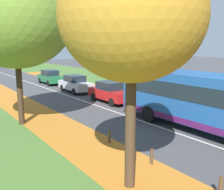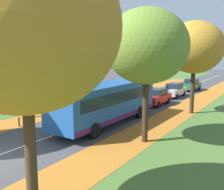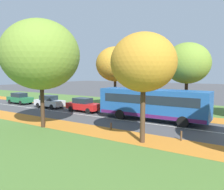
% 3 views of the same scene
% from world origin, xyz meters
% --- Properties ---
extents(leaf_litter_left, '(2.80, 60.00, 0.00)m').
position_xyz_m(leaf_litter_left, '(-4.60, 14.00, 0.01)').
color(leaf_litter_left, '#B26B23').
rests_on(leaf_litter_left, grass_verge_left).
extents(grass_verge_right, '(12.00, 90.00, 0.01)m').
position_xyz_m(grass_verge_right, '(9.20, 20.00, 0.00)').
color(grass_verge_right, '#476B2D').
rests_on(grass_verge_right, ground).
extents(leaf_litter_right, '(2.80, 60.00, 0.00)m').
position_xyz_m(leaf_litter_right, '(4.60, 14.00, 0.01)').
color(leaf_litter_right, '#B26B23').
rests_on(leaf_litter_right, grass_verge_right).
extents(road_centre_line, '(0.12, 80.00, 0.01)m').
position_xyz_m(road_centre_line, '(0.00, 20.00, 0.00)').
color(road_centre_line, silver).
rests_on(road_centre_line, ground).
extents(tree_left_near, '(4.20, 4.20, 7.12)m').
position_xyz_m(tree_left_near, '(-5.25, 6.82, 5.21)').
color(tree_left_near, '#422D1E').
rests_on(tree_left_near, ground).
extents(tree_left_mid, '(6.34, 6.34, 8.87)m').
position_xyz_m(tree_left_mid, '(-5.98, 15.60, 6.01)').
color(tree_left_mid, '#382619').
rests_on(tree_left_mid, ground).
extents(tree_right_mid, '(4.87, 4.87, 7.85)m').
position_xyz_m(tree_right_mid, '(5.64, 15.57, 5.64)').
color(tree_right_mid, '#382619').
rests_on(tree_right_mid, ground).
extents(bollard_third, '(0.12, 0.12, 0.67)m').
position_xyz_m(bollard_third, '(-3.51, 4.75, 0.34)').
color(bollard_third, '#4C3823').
rests_on(bollard_third, ground).
extents(bollard_fourth, '(0.12, 0.12, 0.61)m').
position_xyz_m(bollard_fourth, '(-3.58, 7.53, 0.31)').
color(bollard_fourth, '#4C3823').
rests_on(bollard_fourth, ground).
extents(bollard_fifth, '(0.12, 0.12, 0.55)m').
position_xyz_m(bollard_fifth, '(-3.58, 10.32, 0.28)').
color(bollard_fifth, '#4C3823').
rests_on(bollard_fifth, ground).
extents(bus, '(2.71, 10.41, 2.98)m').
position_xyz_m(bus, '(1.36, 8.78, 1.70)').
color(bus, '#1E5199').
rests_on(bus, ground).
extents(car_red_lead, '(1.83, 4.23, 1.62)m').
position_xyz_m(car_red_lead, '(1.54, 17.44, 0.81)').
color(car_red_lead, '#B21919').
rests_on(car_red_lead, ground).
extents(car_silver_following, '(1.84, 4.23, 1.62)m').
position_xyz_m(car_silver_following, '(1.41, 23.09, 0.81)').
color(car_silver_following, '#B7BABF').
rests_on(car_silver_following, ground).
extents(car_green_third_in_line, '(1.83, 4.23, 1.62)m').
position_xyz_m(car_green_third_in_line, '(1.59, 29.57, 0.81)').
color(car_green_third_in_line, '#1E6038').
rests_on(car_green_third_in_line, ground).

